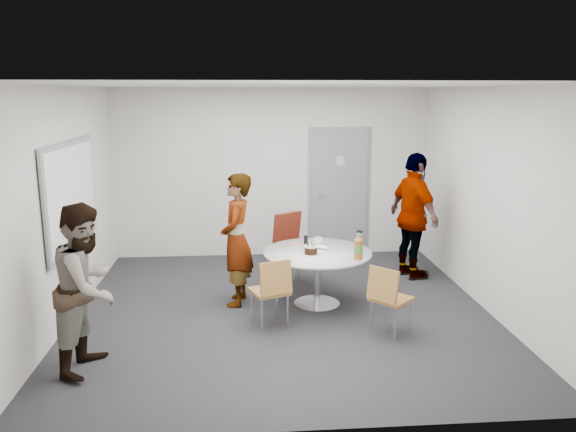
{
  "coord_description": "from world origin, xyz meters",
  "views": [
    {
      "loc": [
        -0.45,
        -6.44,
        2.62
      ],
      "look_at": [
        0.09,
        0.25,
        1.14
      ],
      "focal_mm": 35.0,
      "sensor_mm": 36.0,
      "label": 1
    }
  ],
  "objects": [
    {
      "name": "whiteboard",
      "position": [
        -2.46,
        0.2,
        1.45
      ],
      "size": [
        0.04,
        1.9,
        1.25
      ],
      "color": "gray",
      "rests_on": "wall_left"
    },
    {
      "name": "wall_front",
      "position": [
        0.0,
        -2.5,
        1.35
      ],
      "size": [
        5.0,
        0.0,
        5.0
      ],
      "primitive_type": "plane",
      "rotation": [
        -1.57,
        0.0,
        0.0
      ],
      "color": "beige",
      "rests_on": "floor"
    },
    {
      "name": "wall_back",
      "position": [
        0.0,
        2.5,
        1.35
      ],
      "size": [
        5.0,
        0.0,
        5.0
      ],
      "primitive_type": "plane",
      "rotation": [
        1.57,
        0.0,
        0.0
      ],
      "color": "beige",
      "rests_on": "floor"
    },
    {
      "name": "person_right",
      "position": [
        1.95,
        1.15,
        0.9
      ],
      "size": [
        0.74,
        1.14,
        1.81
      ],
      "primitive_type": "imported",
      "rotation": [
        0.0,
        0.0,
        1.87
      ],
      "color": "black",
      "rests_on": "floor"
    },
    {
      "name": "person_left",
      "position": [
        -1.95,
        -1.26,
        0.81
      ],
      "size": [
        0.76,
        0.9,
        1.63
      ],
      "primitive_type": "imported",
      "rotation": [
        0.0,
        0.0,
        1.38
      ],
      "color": "white",
      "rests_on": "floor"
    },
    {
      "name": "chair_near_right",
      "position": [
        1.08,
        -0.8,
        0.48
      ],
      "size": [
        0.55,
        0.55,
        0.79
      ],
      "rotation": [
        0.0,
        0.0,
        -0.82
      ],
      "color": "brown",
      "rests_on": "floor"
    },
    {
      "name": "door",
      "position": [
        1.1,
        2.48,
        1.03
      ],
      "size": [
        1.02,
        0.17,
        2.12
      ],
      "color": "slate",
      "rests_on": "wall_back"
    },
    {
      "name": "floor",
      "position": [
        0.0,
        0.0,
        0.0
      ],
      "size": [
        5.0,
        5.0,
        0.0
      ],
      "primitive_type": "plane",
      "color": "black",
      "rests_on": "ground"
    },
    {
      "name": "chair_far",
      "position": [
        0.21,
        1.11,
        0.6
      ],
      "size": [
        0.65,
        0.67,
        0.98
      ],
      "rotation": [
        0.0,
        0.0,
        3.7
      ],
      "color": "#5E1E12",
      "rests_on": "floor"
    },
    {
      "name": "table",
      "position": [
        0.47,
        0.17,
        0.61
      ],
      "size": [
        1.34,
        1.34,
        1.01
      ],
      "color": "silver",
      "rests_on": "floor"
    },
    {
      "name": "wall_right",
      "position": [
        2.5,
        0.0,
        1.35
      ],
      "size": [
        0.0,
        5.0,
        5.0
      ],
      "primitive_type": "plane",
      "rotation": [
        1.57,
        0.0,
        -1.57
      ],
      "color": "beige",
      "rests_on": "floor"
    },
    {
      "name": "wall_left",
      "position": [
        -2.5,
        0.0,
        1.35
      ],
      "size": [
        0.0,
        5.0,
        5.0
      ],
      "primitive_type": "plane",
      "rotation": [
        1.57,
        0.0,
        1.57
      ],
      "color": "beige",
      "rests_on": "floor"
    },
    {
      "name": "ceiling",
      "position": [
        0.0,
        0.0,
        2.7
      ],
      "size": [
        5.0,
        5.0,
        0.0
      ],
      "primitive_type": "plane",
      "rotation": [
        3.14,
        0.0,
        0.0
      ],
      "color": "silver",
      "rests_on": "wall_back"
    },
    {
      "name": "chair_near_left",
      "position": [
        -0.15,
        -0.49,
        0.49
      ],
      "size": [
        0.5,
        0.53,
        0.81
      ],
      "rotation": [
        0.0,
        0.0,
        0.36
      ],
      "color": "brown",
      "rests_on": "floor"
    },
    {
      "name": "person_main",
      "position": [
        -0.55,
        0.32,
        0.83
      ],
      "size": [
        0.47,
        0.65,
        1.66
      ],
      "primitive_type": "imported",
      "rotation": [
        0.0,
        0.0,
        -1.69
      ],
      "color": "#A5C6EA",
      "rests_on": "floor"
    }
  ]
}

